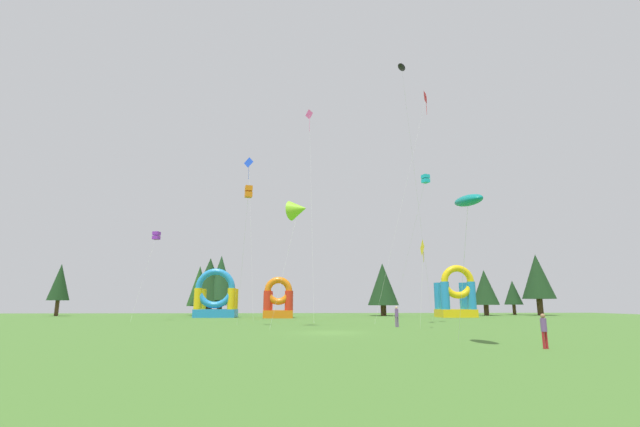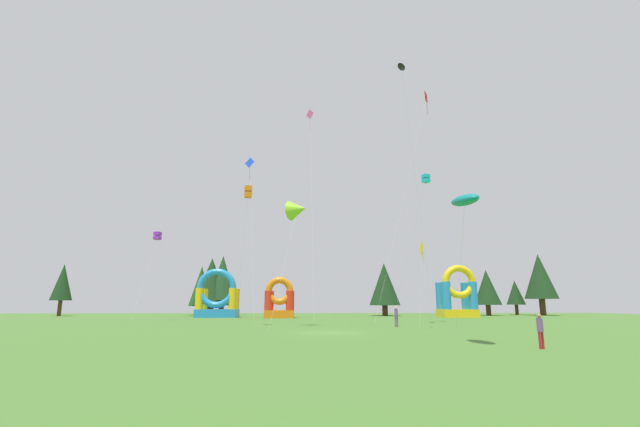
# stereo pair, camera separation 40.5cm
# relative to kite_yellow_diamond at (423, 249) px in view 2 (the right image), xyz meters

# --- Properties ---
(ground_plane) EXTENTS (120.00, 120.00, 0.00)m
(ground_plane) POSITION_rel_kite_yellow_diamond_xyz_m (-8.22, -4.46, -6.46)
(ground_plane) COLOR #47752D
(kite_yellow_diamond) EXTENTS (0.96, 1.22, 7.00)m
(kite_yellow_diamond) POSITION_rel_kite_yellow_diamond_xyz_m (0.00, 0.00, 0.00)
(kite_yellow_diamond) COLOR yellow
(kite_yellow_diamond) RESTS_ON ground_plane
(kite_cyan_box) EXTENTS (3.31, 6.65, 15.80)m
(kite_cyan_box) POSITION_rel_kite_yellow_diamond_xyz_m (3.34, 9.55, 8.85)
(kite_cyan_box) COLOR #19B7CC
(kite_cyan_box) RESTS_ON ground_plane
(kite_red_diamond) EXTENTS (8.73, 6.04, 28.51)m
(kite_red_diamond) POSITION_rel_kite_yellow_diamond_xyz_m (5.72, 15.20, 21.20)
(kite_red_diamond) COLOR red
(kite_red_diamond) RESTS_ON ground_plane
(kite_purple_box) EXTENTS (1.34, 4.27, 10.55)m
(kite_purple_box) POSITION_rel_kite_yellow_diamond_xyz_m (-27.72, 17.75, 3.60)
(kite_purple_box) COLOR purple
(kite_purple_box) RESTS_ON ground_plane
(kite_black_parafoil) EXTENTS (5.38, 9.73, 26.38)m
(kite_black_parafoil) POSITION_rel_kite_yellow_diamond_xyz_m (0.06, 5.09, 19.47)
(kite_black_parafoil) COLOR black
(kite_black_parafoil) RESTS_ON ground_plane
(kite_blue_diamond) EXTENTS (2.53, 7.87, 22.43)m
(kite_blue_diamond) POSITION_rel_kite_yellow_diamond_xyz_m (-17.63, 25.18, 15.21)
(kite_blue_diamond) COLOR blue
(kite_blue_diamond) RESTS_ON ground_plane
(kite_orange_box) EXTENTS (1.51, 4.02, 12.90)m
(kite_orange_box) POSITION_rel_kite_yellow_diamond_xyz_m (-15.25, 4.43, 5.86)
(kite_orange_box) COLOR orange
(kite_orange_box) RESTS_ON ground_plane
(kite_teal_parafoil) EXTENTS (1.17, 4.32, 7.93)m
(kite_teal_parafoil) POSITION_rel_kite_yellow_diamond_xyz_m (-1.63, -13.96, 0.89)
(kite_teal_parafoil) COLOR #0C7F7A
(kite_teal_parafoil) RESTS_ON ground_plane
(kite_lime_delta) EXTENTS (3.40, 5.15, 11.49)m
(kite_lime_delta) POSITION_rel_kite_yellow_diamond_xyz_m (-10.54, 3.65, 4.05)
(kite_lime_delta) COLOR #8CD826
(kite_lime_delta) RESTS_ON ground_plane
(kite_pink_diamond) EXTENTS (0.93, 11.51, 28.44)m
(kite_pink_diamond) POSITION_rel_kite_yellow_diamond_xyz_m (-9.01, 21.44, 21.08)
(kite_pink_diamond) COLOR #EA599E
(kite_pink_diamond) RESTS_ON ground_plane
(person_left_edge) EXTENTS (0.34, 0.34, 1.76)m
(person_left_edge) POSITION_rel_kite_yellow_diamond_xyz_m (-1.83, 3.01, -5.42)
(person_left_edge) COLOR #724C8C
(person_left_edge) RESTS_ON ground_plane
(person_far_side) EXTENTS (0.31, 0.31, 1.57)m
(person_far_side) POSITION_rel_kite_yellow_diamond_xyz_m (0.78, -15.78, -5.53)
(person_far_side) COLOR #B21E26
(person_far_side) RESTS_ON ground_plane
(inflatable_blue_arch) EXTENTS (4.04, 3.99, 5.58)m
(inflatable_blue_arch) POSITION_rel_kite_yellow_diamond_xyz_m (-13.11, 26.44, -4.42)
(inflatable_blue_arch) COLOR orange
(inflatable_blue_arch) RESTS_ON ground_plane
(inflatable_red_slide) EXTENTS (5.82, 4.04, 6.89)m
(inflatable_red_slide) POSITION_rel_kite_yellow_diamond_xyz_m (-22.18, 28.80, -4.03)
(inflatable_red_slide) COLOR #268CD8
(inflatable_red_slide) RESTS_ON ground_plane
(inflatable_yellow_castle) EXTENTS (5.04, 4.28, 7.42)m
(inflatable_yellow_castle) POSITION_rel_kite_yellow_diamond_xyz_m (12.52, 27.68, -3.65)
(inflatable_yellow_castle) COLOR yellow
(inflatable_yellow_castle) RESTS_ON ground_plane
(tree_row_0) EXTENTS (3.27, 3.27, 8.24)m
(tree_row_0) POSITION_rel_kite_yellow_diamond_xyz_m (-48.61, 37.29, -1.18)
(tree_row_0) COLOR #4C331E
(tree_row_0) RESTS_ON ground_plane
(tree_row_1) EXTENTS (3.91, 3.91, 8.24)m
(tree_row_1) POSITION_rel_kite_yellow_diamond_xyz_m (-27.15, 40.49, -1.61)
(tree_row_1) COLOR #4C331E
(tree_row_1) RESTS_ON ground_plane
(tree_row_2) EXTENTS (6.05, 6.05, 9.52)m
(tree_row_2) POSITION_rel_kite_yellow_diamond_xyz_m (-25.30, 39.73, -0.91)
(tree_row_2) COLOR #4C331E
(tree_row_2) RESTS_ON ground_plane
(tree_row_3) EXTENTS (4.65, 4.65, 9.96)m
(tree_row_3) POSITION_rel_kite_yellow_diamond_xyz_m (-23.45, 39.67, -0.29)
(tree_row_3) COLOR #4C331E
(tree_row_3) RESTS_ON ground_plane
(tree_row_4) EXTENTS (5.01, 5.01, 8.46)m
(tree_row_4) POSITION_rel_kite_yellow_diamond_xyz_m (3.50, 36.09, -1.43)
(tree_row_4) COLOR #4C331E
(tree_row_4) RESTS_ON ground_plane
(tree_row_5) EXTENTS (4.41, 4.41, 7.49)m
(tree_row_5) POSITION_rel_kite_yellow_diamond_xyz_m (21.00, 37.16, -1.89)
(tree_row_5) COLOR #4C331E
(tree_row_5) RESTS_ON ground_plane
(tree_row_6) EXTENTS (3.16, 3.16, 5.93)m
(tree_row_6) POSITION_rel_kite_yellow_diamond_xyz_m (27.66, 40.94, -2.66)
(tree_row_6) COLOR #4C331E
(tree_row_6) RESTS_ON ground_plane
(tree_row_7) EXTENTS (5.35, 5.35, 10.28)m
(tree_row_7) POSITION_rel_kite_yellow_diamond_xyz_m (30.50, 37.61, -0.02)
(tree_row_7) COLOR #4C331E
(tree_row_7) RESTS_ON ground_plane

